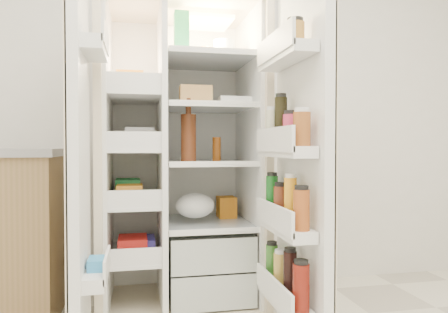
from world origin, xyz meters
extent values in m
cube|color=white|center=(0.00, 2.00, 1.35)|extent=(4.00, 0.02, 2.70)
cube|color=beige|center=(-0.18, 1.93, 0.90)|extent=(0.92, 0.04, 1.80)
cube|color=beige|center=(-0.62, 1.60, 0.90)|extent=(0.04, 0.70, 1.80)
cube|color=beige|center=(0.26, 1.60, 0.90)|extent=(0.04, 0.70, 1.80)
cube|color=beige|center=(-0.18, 1.60, 1.78)|extent=(0.92, 0.70, 0.04)
cube|color=beige|center=(-0.18, 1.60, 0.04)|extent=(0.92, 0.70, 0.08)
cube|color=white|center=(-0.18, 1.90, 0.92)|extent=(0.84, 0.02, 1.68)
cube|color=white|center=(-0.59, 1.60, 0.92)|extent=(0.02, 0.62, 1.68)
cube|color=white|center=(0.23, 1.60, 0.92)|extent=(0.02, 0.62, 1.68)
cube|color=white|center=(-0.29, 1.60, 0.92)|extent=(0.03, 0.62, 1.68)
cube|color=#B4BDB8|center=(-0.03, 1.58, 0.18)|extent=(0.47, 0.52, 0.19)
cube|color=#B4BDB8|center=(-0.03, 1.58, 0.39)|extent=(0.47, 0.52, 0.19)
cube|color=#FFD18C|center=(-0.03, 1.65, 1.72)|extent=(0.30, 0.30, 0.02)
cube|color=white|center=(-0.45, 1.60, 0.35)|extent=(0.28, 0.58, 0.02)
cube|color=white|center=(-0.45, 1.60, 0.65)|extent=(0.28, 0.58, 0.02)
cube|color=white|center=(-0.45, 1.60, 0.95)|extent=(0.28, 0.58, 0.02)
cube|color=white|center=(-0.45, 1.60, 1.25)|extent=(0.28, 0.58, 0.02)
cube|color=silver|center=(-0.03, 1.60, 0.52)|extent=(0.49, 0.58, 0.01)
cube|color=silver|center=(-0.03, 1.60, 0.88)|extent=(0.49, 0.58, 0.01)
cube|color=silver|center=(-0.03, 1.60, 1.20)|extent=(0.49, 0.58, 0.02)
cube|color=silver|center=(-0.03, 1.60, 1.48)|extent=(0.49, 0.58, 0.02)
cube|color=red|center=(-0.45, 1.60, 0.41)|extent=(0.16, 0.20, 0.10)
cube|color=#268C4A|center=(-0.45, 1.60, 0.72)|extent=(0.14, 0.18, 0.12)
cube|color=silver|center=(-0.45, 1.60, 0.99)|extent=(0.20, 0.22, 0.07)
cube|color=#FF9F2A|center=(-0.45, 1.60, 1.33)|extent=(0.15, 0.16, 0.14)
cube|color=#3D37A7|center=(-0.45, 1.60, 0.40)|extent=(0.18, 0.20, 0.09)
cube|color=orange|center=(-0.45, 1.60, 0.71)|extent=(0.14, 0.18, 0.10)
cube|color=silver|center=(-0.45, 1.60, 1.02)|extent=(0.16, 0.16, 0.12)
sphere|color=orange|center=(-0.15, 1.50, 0.12)|extent=(0.07, 0.07, 0.07)
sphere|color=orange|center=(-0.06, 1.54, 0.12)|extent=(0.07, 0.07, 0.07)
sphere|color=orange|center=(0.04, 1.50, 0.12)|extent=(0.07, 0.07, 0.07)
sphere|color=orange|center=(-0.10, 1.64, 0.12)|extent=(0.07, 0.07, 0.07)
sphere|color=orange|center=(0.00, 1.62, 0.12)|extent=(0.07, 0.07, 0.07)
sphere|color=orange|center=(0.10, 1.58, 0.12)|extent=(0.07, 0.07, 0.07)
ellipsoid|color=#457828|center=(-0.03, 1.60, 0.40)|extent=(0.26, 0.24, 0.11)
cylinder|color=#4F2310|center=(-0.15, 1.47, 1.02)|extent=(0.09, 0.09, 0.26)
cylinder|color=#72350C|center=(0.02, 1.54, 0.96)|extent=(0.05, 0.05, 0.14)
cube|color=#278F54|center=(-0.18, 1.49, 1.61)|extent=(0.08, 0.08, 0.24)
cylinder|color=white|center=(0.08, 1.58, 1.54)|extent=(0.12, 0.12, 0.11)
cylinder|color=#B9622A|center=(-0.02, 1.63, 1.53)|extent=(0.06, 0.06, 0.08)
cube|color=white|center=(0.14, 1.51, 1.23)|extent=(0.22, 0.09, 0.05)
cube|color=tan|center=(-0.10, 1.51, 1.26)|extent=(0.18, 0.10, 0.11)
ellipsoid|color=silver|center=(-0.10, 1.54, 0.60)|extent=(0.23, 0.21, 0.14)
cube|color=orange|center=(0.12, 1.71, 0.59)|extent=(0.11, 0.13, 0.13)
cube|color=white|center=(-0.68, 1.05, 0.90)|extent=(0.05, 0.40, 1.72)
cube|color=beige|center=(-0.71, 1.05, 0.90)|extent=(0.01, 0.40, 1.72)
cube|color=white|center=(-0.61, 1.05, 0.40)|extent=(0.09, 0.32, 0.06)
cube|color=white|center=(-0.61, 1.05, 1.40)|extent=(0.09, 0.32, 0.06)
cube|color=#338CCC|center=(-0.61, 1.05, 0.43)|extent=(0.07, 0.12, 0.10)
cube|color=white|center=(0.32, 0.96, 0.90)|extent=(0.05, 0.58, 1.72)
cube|color=beige|center=(0.34, 0.96, 0.90)|extent=(0.01, 0.58, 1.72)
cube|color=white|center=(0.23, 0.96, 0.26)|extent=(0.11, 0.50, 0.05)
cube|color=white|center=(0.23, 0.96, 0.60)|extent=(0.11, 0.50, 0.05)
cube|color=white|center=(0.23, 0.96, 0.95)|extent=(0.11, 0.50, 0.05)
cube|color=white|center=(0.23, 0.96, 1.38)|extent=(0.11, 0.50, 0.05)
cylinder|color=maroon|center=(0.23, 0.76, 0.39)|extent=(0.07, 0.07, 0.20)
cylinder|color=black|center=(0.23, 0.89, 0.40)|extent=(0.06, 0.06, 0.22)
cylinder|color=gold|center=(0.23, 1.02, 0.38)|extent=(0.06, 0.06, 0.18)
cylinder|color=#337125|center=(0.23, 1.15, 0.38)|extent=(0.06, 0.06, 0.19)
cylinder|color=#9A4719|center=(0.23, 0.76, 0.71)|extent=(0.07, 0.07, 0.17)
cylinder|color=orange|center=(0.23, 0.89, 0.73)|extent=(0.06, 0.06, 0.21)
cylinder|color=maroon|center=(0.23, 1.02, 0.70)|extent=(0.07, 0.07, 0.16)
cylinder|color=#145A1B|center=(0.23, 1.15, 0.72)|extent=(0.06, 0.06, 0.20)
cylinder|color=brown|center=(0.23, 0.76, 1.04)|extent=(0.07, 0.07, 0.14)
cylinder|color=#BD3050|center=(0.23, 0.89, 1.04)|extent=(0.07, 0.07, 0.14)
cylinder|color=black|center=(0.23, 1.02, 1.09)|extent=(0.06, 0.06, 0.23)
cylinder|color=beige|center=(0.23, 1.15, 1.06)|extent=(0.06, 0.06, 0.18)
cylinder|color=#A26D28|center=(0.23, 0.84, 1.45)|extent=(0.08, 0.08, 0.10)
camera|label=1|loc=(-0.43, -0.89, 0.98)|focal=34.00mm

